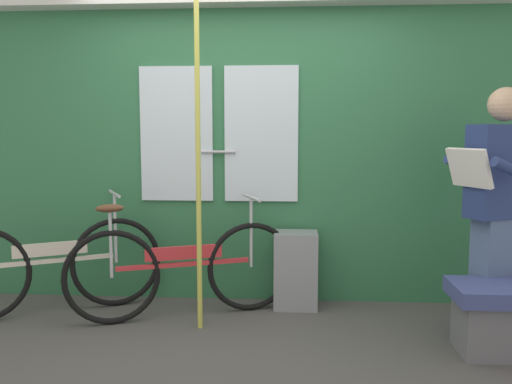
% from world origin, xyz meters
% --- Properties ---
extents(ground_plane, '(6.09, 3.85, 0.04)m').
position_xyz_m(ground_plane, '(0.00, 0.00, -0.02)').
color(ground_plane, '#474442').
extents(train_door_wall, '(5.09, 0.28, 2.44)m').
position_xyz_m(train_door_wall, '(-0.01, 1.12, 1.27)').
color(train_door_wall, '#2D6B42').
rests_on(train_door_wall, ground_plane).
extents(bicycle_near_door, '(1.66, 0.74, 0.91)m').
position_xyz_m(bicycle_near_door, '(-0.42, 0.61, 0.38)').
color(bicycle_near_door, black).
rests_on(bicycle_near_door, ground_plane).
extents(bicycle_leaning_behind, '(1.53, 0.86, 0.93)m').
position_xyz_m(bicycle_leaning_behind, '(-1.45, 0.61, 0.38)').
color(bicycle_leaning_behind, black).
rests_on(bicycle_leaning_behind, ground_plane).
extents(passenger_reading_newspaper, '(0.63, 0.57, 1.70)m').
position_xyz_m(passenger_reading_newspaper, '(1.80, 0.36, 0.90)').
color(passenger_reading_newspaper, slate).
rests_on(passenger_reading_newspaper, ground_plane).
extents(trash_bin_by_wall, '(0.35, 0.28, 0.61)m').
position_xyz_m(trash_bin_by_wall, '(0.44, 0.91, 0.31)').
color(trash_bin_by_wall, gray).
rests_on(trash_bin_by_wall, ground_plane).
extents(handrail_pole, '(0.04, 0.04, 2.40)m').
position_xyz_m(handrail_pole, '(-0.25, 0.39, 1.20)').
color(handrail_pole, '#C6C14C').
rests_on(handrail_pole, ground_plane).
extents(bench_seat_corner, '(0.70, 0.44, 0.45)m').
position_xyz_m(bench_seat_corner, '(1.77, 0.07, 0.24)').
color(bench_seat_corner, '#3D477F').
rests_on(bench_seat_corner, ground_plane).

